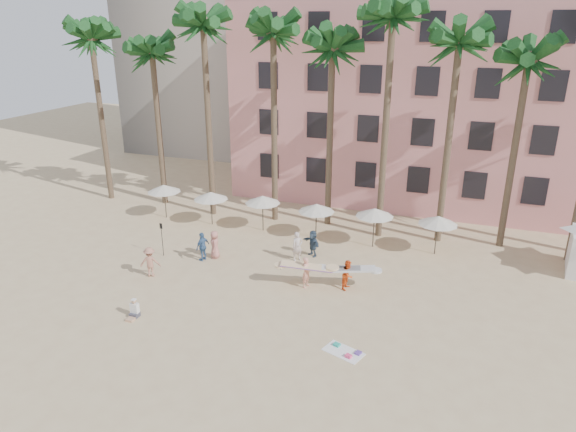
{
  "coord_description": "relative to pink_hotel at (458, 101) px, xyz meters",
  "views": [
    {
      "loc": [
        8.25,
        -19.05,
        14.08
      ],
      "look_at": [
        -0.73,
        6.0,
        4.0
      ],
      "focal_mm": 32.0,
      "sensor_mm": 36.0,
      "label": 1
    }
  ],
  "objects": [
    {
      "name": "pink_hotel",
      "position": [
        0.0,
        0.0,
        0.0
      ],
      "size": [
        35.0,
        14.0,
        16.0
      ],
      "primitive_type": "cube",
      "color": "pink",
      "rests_on": "ground"
    },
    {
      "name": "carrier_yellow",
      "position": [
        -6.49,
        -20.38,
        -6.98
      ],
      "size": [
        3.0,
        1.41,
        1.82
      ],
      "color": "#E3967F",
      "rests_on": "ground"
    },
    {
      "name": "paddle",
      "position": [
        -16.41,
        -19.53,
        -6.59
      ],
      "size": [
        0.18,
        0.04,
        2.23
      ],
      "color": "black",
      "rests_on": "ground"
    },
    {
      "name": "umbrella_row",
      "position": [
        -10.0,
        -13.5,
        -5.67
      ],
      "size": [
        22.5,
        2.7,
        2.73
      ],
      "color": "#332B23",
      "rests_on": "ground"
    },
    {
      "name": "carrier_white",
      "position": [
        -4.24,
        -19.77,
        -7.07
      ],
      "size": [
        3.08,
        1.41,
        1.72
      ],
      "color": "#F35419",
      "rests_on": "ground"
    },
    {
      "name": "beachgoers",
      "position": [
        -11.83,
        -18.97,
        -7.09
      ],
      "size": [
        9.61,
        7.16,
        1.89
      ],
      "color": "beige",
      "rests_on": "ground"
    },
    {
      "name": "beach_towel",
      "position": [
        -2.94,
        -25.68,
        -7.97
      ],
      "size": [
        2.03,
        1.54,
        0.14
      ],
      "color": "white",
      "rests_on": "ground"
    },
    {
      "name": "seated_man",
      "position": [
        -13.75,
        -26.39,
        -7.66
      ],
      "size": [
        0.43,
        0.76,
        0.98
      ],
      "color": "#3F3F4C",
      "rests_on": "ground"
    },
    {
      "name": "palm_row",
      "position": [
        -6.49,
        -11.0,
        4.97
      ],
      "size": [
        44.4,
        5.4,
        16.3
      ],
      "color": "brown",
      "rests_on": "ground"
    },
    {
      "name": "ground",
      "position": [
        -7.0,
        -26.0,
        -8.0
      ],
      "size": [
        120.0,
        120.0,
        0.0
      ],
      "primitive_type": "plane",
      "color": "#D1B789",
      "rests_on": "ground"
    }
  ]
}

